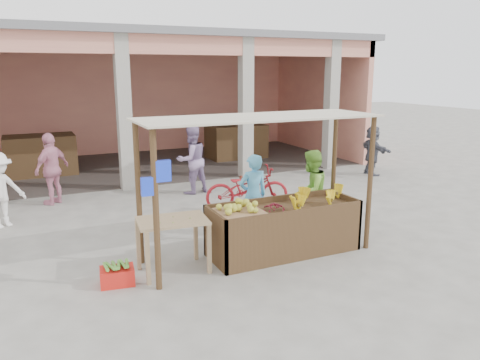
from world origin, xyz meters
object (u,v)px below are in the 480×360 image
fruit_stall (284,230)px  red_crate (117,276)px  vendor_blue (253,193)px  motorcycle (247,187)px  vendor_green (311,189)px  side_table (173,228)px

fruit_stall → red_crate: fruit_stall is taller
vendor_blue → motorcycle: 1.74m
vendor_blue → vendor_green: bearing=168.3°
fruit_stall → vendor_blue: (-0.10, 0.99, 0.45)m
fruit_stall → red_crate: size_ratio=5.28×
fruit_stall → vendor_green: size_ratio=1.52×
fruit_stall → side_table: size_ratio=2.29×
side_table → motorcycle: motorcycle is taller
fruit_stall → side_table: (-1.97, 0.05, 0.32)m
side_table → red_crate: (-0.90, -0.09, -0.59)m
red_crate → vendor_green: size_ratio=0.29×
vendor_green → motorcycle: (-0.48, 1.83, -0.34)m
vendor_green → fruit_stall: bearing=9.1°
vendor_blue → side_table: bearing=27.4°
side_table → motorcycle: bearing=51.1°
fruit_stall → red_crate: bearing=-179.2°
side_table → vendor_green: size_ratio=0.66×
side_table → motorcycle: size_ratio=0.57×
red_crate → vendor_green: 4.05m
fruit_stall → vendor_green: (1.03, 0.74, 0.45)m
vendor_green → motorcycle: bearing=-102.0°
vendor_blue → red_crate: bearing=21.0°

